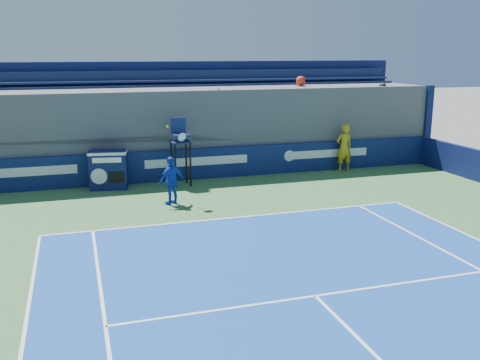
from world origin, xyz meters
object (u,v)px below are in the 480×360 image
object	(u,v)px
ball_person	(344,148)
tennis_player	(172,181)
umpire_chair	(180,145)
match_clock	(108,169)

from	to	relation	value
ball_person	tennis_player	distance (m)	8.15
ball_person	umpire_chair	world-z (taller)	umpire_chair
match_clock	tennis_player	distance (m)	3.24
umpire_chair	match_clock	bearing A→B (deg)	174.08
umpire_chair	tennis_player	world-z (taller)	tennis_player
match_clock	tennis_player	size ratio (longest dim) A/B	0.55
ball_person	tennis_player	bearing A→B (deg)	18.80
match_clock	umpire_chair	distance (m)	2.70
tennis_player	ball_person	bearing A→B (deg)	20.38
ball_person	tennis_player	size ratio (longest dim) A/B	0.76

